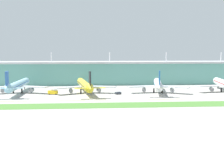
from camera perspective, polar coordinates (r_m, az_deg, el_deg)
The scene contains 13 objects.
ground_plane at distance 196.19m, azimuth 1.44°, elevation -3.02°, with size 600.00×600.00×0.00m, color #A8A59E.
terminal_building at distance 289.29m, azimuth -0.53°, elevation 2.27°, with size 288.00×34.00×31.46m.
airliner_nearest at distance 236.54m, azimuth -18.00°, elevation -0.15°, with size 48.80×68.15×18.90m.
airliner_near_middle at distance 225.40m, azimuth -5.38°, elevation -0.18°, with size 48.33×66.21×18.90m.
airliner_far_middle at distance 229.75m, azimuth 9.03°, elevation -0.11°, with size 47.80×58.24×18.90m.
taxiway_stripe_west at distance 198.67m, azimuth -19.31°, elevation -3.25°, with size 28.00×0.70×0.04m, color yellow.
taxiway_stripe_mid_west at distance 192.82m, azimuth -9.48°, elevation -3.26°, with size 28.00×0.70×0.04m, color yellow.
taxiway_stripe_centre at distance 192.87m, azimuth 0.65°, elevation -3.17°, with size 28.00×0.70×0.04m, color yellow.
taxiway_stripe_mid_east at distance 198.83m, azimuth 10.47°, elevation -2.99°, with size 28.00×0.70×0.04m, color yellow.
taxiway_stripe_east at distance 210.19m, azimuth 19.47°, elevation -2.75°, with size 28.00×0.70×0.04m, color yellow.
grass_verge at distance 174.91m, azimuth 2.19°, elevation -4.15°, with size 300.00×18.00×0.10m, color #477A33.
fuel_truck at distance 221.90m, azimuth -11.49°, elevation -1.47°, with size 7.59×4.06×4.95m.
pushback_tug at distance 218.93m, azimuth 1.21°, elevation -1.75°, with size 5.00×4.03×1.85m.
Camera 1 is at (-20.32, -192.53, 31.78)m, focal length 46.55 mm.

